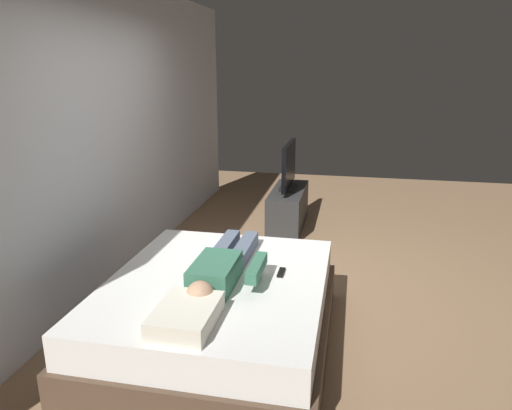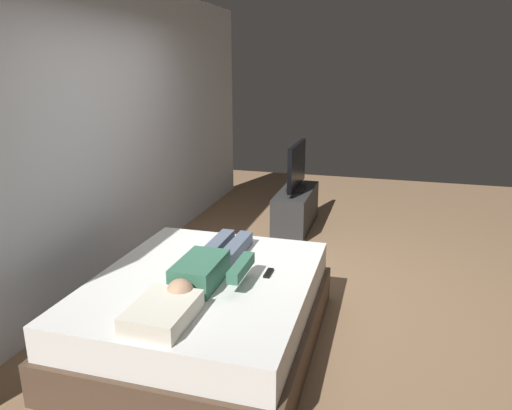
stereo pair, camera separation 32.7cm
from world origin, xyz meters
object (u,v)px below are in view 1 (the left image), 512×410
(pillow, at_px, (186,316))
(tv, at_px, (289,167))
(bed, at_px, (218,313))
(tv_stand, at_px, (288,208))
(person, at_px, (222,267))
(remote, at_px, (281,272))

(pillow, relative_size, tv, 0.55)
(bed, height_order, tv_stand, bed)
(bed, xyz_separation_m, person, (0.03, -0.03, 0.36))
(pillow, height_order, tv_stand, pillow)
(bed, bearing_deg, tv_stand, -2.72)
(person, relative_size, tv_stand, 1.15)
(pillow, distance_m, person, 0.67)
(pillow, bearing_deg, bed, 0.00)
(bed, xyz_separation_m, tv_stand, (2.76, -0.13, -0.01))
(tv, bearing_deg, pillow, 177.80)
(pillow, bearing_deg, tv_stand, -2.20)
(tv_stand, bearing_deg, pillow, 177.80)
(bed, height_order, pillow, pillow)
(person, distance_m, tv, 2.74)
(person, bearing_deg, tv_stand, -2.06)
(person, height_order, tv, tv)
(tv_stand, distance_m, tv, 0.53)
(pillow, height_order, person, person)
(remote, bearing_deg, tv_stand, 6.79)
(pillow, xyz_separation_m, tv_stand, (3.40, -0.13, -0.35))
(remote, bearing_deg, pillow, 151.98)
(person, bearing_deg, tv, -2.06)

